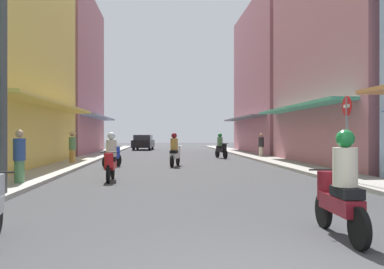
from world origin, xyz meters
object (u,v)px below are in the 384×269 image
Objects in this scene: motorbike_blue at (113,156)px; pedestrian_crossing at (72,146)px; utility_pole at (3,56)px; street_sign_no_entry at (347,127)px; motorbike_red at (111,159)px; pedestrian_midway at (19,158)px; motorbike_black at (221,147)px; pedestrian_foreground at (261,146)px; motorbike_maroon at (340,190)px; parked_car at (143,142)px; motorbike_white at (175,151)px.

pedestrian_crossing is at bearing 144.52° from motorbike_blue.
utility_pole is 9.56m from street_sign_no_entry.
pedestrian_midway reaches higher than motorbike_red.
utility_pole is (-7.54, -15.23, 2.66)m from motorbike_black.
motorbike_red reaches higher than pedestrian_foreground.
motorbike_maroon is at bearing -116.43° from street_sign_no_entry.
motorbike_black is 1.08× the size of pedestrian_midway.
motorbike_black is at bearing 63.64° from utility_pole.
motorbike_maroon is at bearing -60.75° from motorbike_red.
pedestrian_midway is (-2.43, -1.33, 0.12)m from motorbike_red.
parked_car is 27.24m from pedestrian_midway.
pedestrian_crossing is (-2.15, 1.53, 0.45)m from motorbike_blue.
motorbike_red is at bearing 119.25° from motorbike_maroon.
utility_pole is at bearing -99.94° from motorbike_blue.
parked_car is 29.33m from utility_pole.
street_sign_no_entry reaches higher than motorbike_black.
utility_pole reaches higher than street_sign_no_entry.
pedestrian_crossing is 11.76m from pedestrian_foreground.
parked_car is at bearing 119.92° from pedestrian_foreground.
pedestrian_foreground reaches higher than parked_car.
utility_pole reaches higher than motorbike_white.
motorbike_maroon is 8.06m from utility_pole.
pedestrian_midway reaches higher than motorbike_maroon.
motorbike_maroon is 1.00× the size of motorbike_red.
utility_pole reaches higher than motorbike_black.
pedestrian_midway is (-7.85, -13.22, 0.12)m from motorbike_black.
utility_pole is at bearing -116.15° from motorbike_white.
pedestrian_foreground is (7.99, 11.84, 0.08)m from motorbike_red.
pedestrian_crossing is at bearing -155.71° from pedestrian_foreground.
pedestrian_midway is at bearing -124.04° from motorbike_white.
pedestrian_crossing is at bearing 164.84° from motorbike_white.
motorbike_red is 7.52m from pedestrian_crossing.
pedestrian_crossing is at bearing 111.29° from motorbike_red.
pedestrian_foreground is 13.56m from street_sign_no_entry.
motorbike_maroon is 13.87m from motorbike_blue.
street_sign_no_entry reaches higher than parked_car.
pedestrian_crossing is at bearing 138.71° from street_sign_no_entry.
pedestrian_midway is at bearing -95.00° from parked_car.
motorbike_maroon is at bearing -64.45° from pedestrian_crossing.
parked_car is (-5.47, 13.92, 0.04)m from motorbike_black.
motorbike_maroon is 19.74m from pedestrian_foreground.
pedestrian_foreground is (5.70, 6.20, 0.08)m from motorbike_white.
motorbike_red is 1.07× the size of pedestrian_crossing.
pedestrian_crossing reaches higher than motorbike_white.
street_sign_no_entry reaches higher than pedestrian_crossing.
parked_car is 16.11m from pedestrian_foreground.
pedestrian_midway is 16.79m from pedestrian_foreground.
utility_pole is (0.61, -10.34, 2.41)m from pedestrian_crossing.
motorbike_red is at bearing 28.72° from pedestrian_midway.
street_sign_no_entry reaches higher than pedestrian_foreground.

